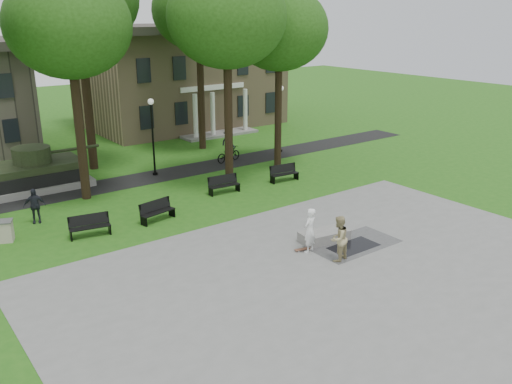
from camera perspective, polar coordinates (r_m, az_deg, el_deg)
ground at (r=24.05m, az=1.61°, el=-5.11°), size 120.00×120.00×0.00m
plaza at (r=20.75m, az=10.29°, el=-9.42°), size 22.00×16.00×0.02m
footpath at (r=33.73m, az=-11.10°, el=1.53°), size 44.00×2.60×0.01m
building_right at (r=49.63m, az=-8.08°, el=12.13°), size 17.00×12.00×8.60m
tree_1 at (r=29.28m, az=-19.10°, el=16.19°), size 6.20×6.20×11.63m
tree_2 at (r=31.01m, az=-3.09°, el=17.86°), size 6.60×6.60×12.16m
tree_3 at (r=34.49m, az=2.47°, el=16.72°), size 6.00×6.00×11.19m
tree_5 at (r=39.37m, az=-6.08°, el=18.40°), size 6.40×6.40×12.44m
lamp_mid at (r=33.52m, az=-10.84°, el=6.36°), size 0.36×0.36×4.73m
lamp_right at (r=38.83m, az=2.62°, el=8.28°), size 0.36×0.36×4.73m
tank_monument at (r=33.28m, az=-22.75°, el=1.72°), size 7.45×3.40×2.40m
puddle at (r=23.75m, az=10.24°, el=-5.67°), size 2.20×1.20×0.00m
concrete_block at (r=24.07m, az=7.19°, el=-4.60°), size 2.33×1.32×0.45m
skateboard at (r=23.10m, az=5.02°, el=-6.06°), size 0.81×0.39×0.07m
skateboarder at (r=22.66m, az=5.66°, el=-4.03°), size 0.81×0.67×1.92m
friend_watching at (r=22.03m, az=8.67°, el=-4.86°), size 1.05×0.90×1.90m
pedestrian_walker at (r=27.79m, az=-22.27°, el=-1.36°), size 1.08×0.70×1.71m
cyclist at (r=36.48m, az=-2.93°, el=4.58°), size 2.10×1.23×2.21m
park_bench_0 at (r=25.42m, az=-17.16°, el=-3.36°), size 1.85×0.83×1.00m
park_bench_1 at (r=26.53m, az=-10.39°, el=-1.90°), size 1.85×0.87×1.00m
park_bench_2 at (r=30.14m, az=-3.45°, el=0.85°), size 1.83×0.68×1.00m
park_bench_3 at (r=32.30m, az=2.92°, el=2.06°), size 1.84×0.70×1.00m
trash_bin at (r=26.20m, az=-24.89°, el=-3.73°), size 0.86×0.86×0.96m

